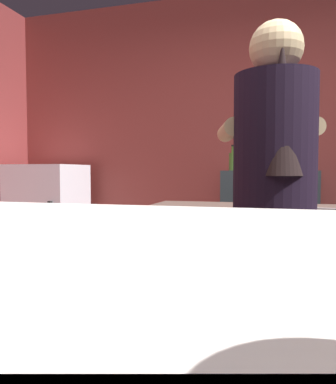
# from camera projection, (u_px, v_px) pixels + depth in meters

# --- Properties ---
(wall_back) EXTENTS (5.20, 0.10, 2.70)m
(wall_back) POSITION_uv_depth(u_px,v_px,m) (276.00, 143.00, 3.39)
(wall_back) COLOR brown
(wall_back) RESTS_ON ground
(back_shelf) EXTENTS (0.77, 0.36, 1.10)m
(back_shelf) POSITION_uv_depth(u_px,v_px,m) (268.00, 236.00, 3.18)
(back_shelf) COLOR #303E42
(back_shelf) RESTS_ON ground
(mini_fridge) EXTENTS (0.60, 0.58, 1.16)m
(mini_fridge) POSITION_uv_depth(u_px,v_px,m) (48.00, 226.00, 3.56)
(mini_fridge) COLOR silver
(mini_fridge) RESTS_ON ground
(bartender) EXTENTS (0.48, 0.55, 1.71)m
(bartender) POSITION_uv_depth(u_px,v_px,m) (274.00, 196.00, 1.58)
(bartender) COLOR #323433
(bartender) RESTS_ON ground
(mixing_bowl) EXTENTS (0.21, 0.21, 0.06)m
(mixing_bowl) POSITION_uv_depth(u_px,v_px,m) (272.00, 202.00, 2.00)
(mixing_bowl) COLOR silver
(mixing_bowl) RESTS_ON prep_counter
(chefs_knife) EXTENTS (0.24, 0.07, 0.01)m
(chefs_knife) POSITION_uv_depth(u_px,v_px,m) (332.00, 209.00, 1.90)
(chefs_knife) COLOR silver
(chefs_knife) RESTS_ON prep_counter
(bottle_soy) EXTENTS (0.07, 0.07, 0.19)m
(bottle_soy) POSITION_uv_depth(u_px,v_px,m) (245.00, 162.00, 3.17)
(bottle_soy) COLOR #2F5099
(bottle_soy) RESTS_ON back_shelf
(bottle_vinegar) EXTENTS (0.07, 0.07, 0.22)m
(bottle_vinegar) POSITION_uv_depth(u_px,v_px,m) (233.00, 161.00, 3.22)
(bottle_vinegar) COLOR #4A7E2F
(bottle_vinegar) RESTS_ON back_shelf
(bottle_hot_sauce) EXTENTS (0.06, 0.06, 0.22)m
(bottle_hot_sauce) POSITION_uv_depth(u_px,v_px,m) (288.00, 160.00, 3.17)
(bottle_hot_sauce) COLOR #4A7C34
(bottle_hot_sauce) RESTS_ON back_shelf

